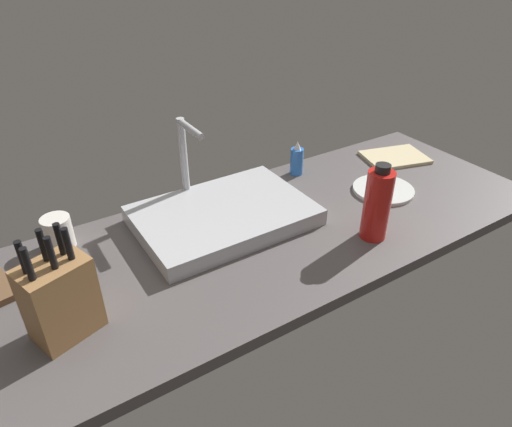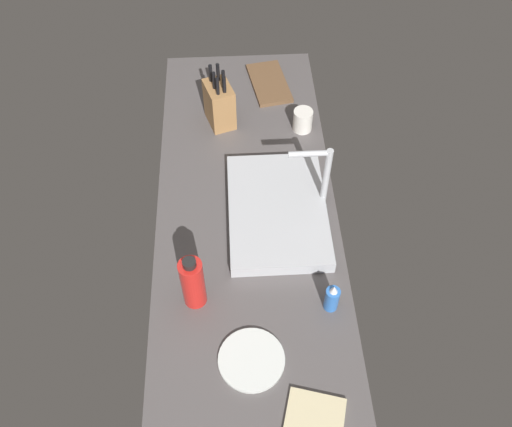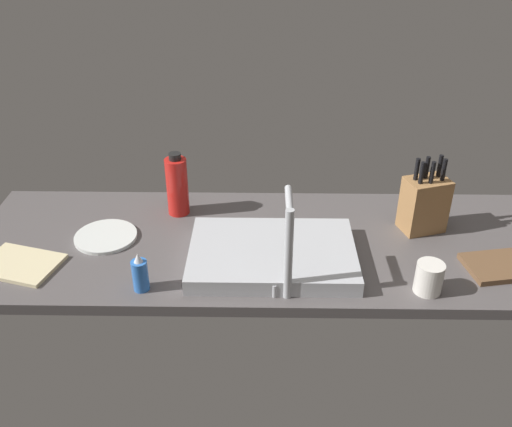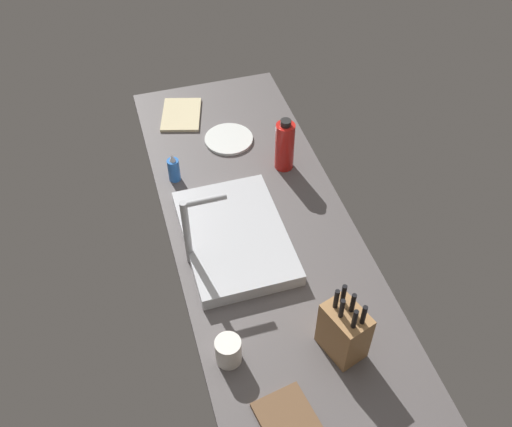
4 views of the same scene
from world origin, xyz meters
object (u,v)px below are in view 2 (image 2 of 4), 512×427
Objects in this scene: sink_basin at (277,211)px; coffee_mug at (303,120)px; faucet at (322,175)px; knife_block at (219,104)px; dinner_plate at (251,360)px; soap_bottle at (332,298)px; water_bottle at (193,282)px; cutting_board at (269,83)px.

sink_basin is 45.76cm from coffee_mug.
knife_block is (-45.70, -34.57, -7.04)cm from faucet.
sink_basin is 55.22cm from dinner_plate.
sink_basin is 53.71cm from knife_block.
soap_bottle is 0.54× the size of water_bottle.
dinner_plate is (21.62, 16.86, -9.93)cm from water_bottle.
soap_bottle is 1.33× the size of coffee_mug.
soap_bottle is at bearing 6.24° from cutting_board.
water_bottle reaches higher than coffee_mug.
coffee_mug is at bearing 162.62° from sink_basin.
soap_bottle is 43.42cm from water_bottle.
faucet is 2.29× the size of soap_bottle.
coffee_mug reaches higher than dinner_plate.
dinner_plate is at bearing -57.28° from soap_bottle.
sink_basin is at bearing 3.50° from knife_block.
soap_bottle is at bearing 3.15° from knife_block.
knife_block is 2.09× the size of soap_bottle.
dinner_plate is (16.67, -25.95, -4.63)cm from soap_bottle.
soap_bottle is at bearing 122.72° from dinner_plate.
faucet is 1.25× the size of water_bottle.
sink_basin is at bearing -75.73° from faucet.
faucet is 1.10× the size of knife_block.
sink_basin is at bearing -159.36° from soap_bottle.
water_bottle is 87.16cm from coffee_mug.
knife_block is at bearing -142.90° from faucet.
soap_bottle reaches higher than dinner_plate.
coffee_mug is at bearing -179.74° from soap_bottle.
dinner_plate is at bearing -12.48° from sink_basin.
dinner_plate is at bearing -13.78° from knife_block.
dinner_plate is (57.72, -27.01, -16.03)cm from faucet.
knife_block reaches higher than sink_basin.
faucet is at bearing 154.92° from dinner_plate.
soap_bottle reaches higher than coffee_mug.
water_bottle is (-4.95, -42.81, 5.30)cm from soap_bottle.
coffee_mug is at bearing 61.91° from knife_block.
cutting_board is 109.73cm from soap_bottle.
water_bottle is (104.05, -30.89, 9.63)cm from cutting_board.
cutting_board is 30.66cm from coffee_mug.
cutting_board is at bearing -157.70° from coffee_mug.
sink_basin is 1.96× the size of knife_block.
soap_bottle is 0.61× the size of dinner_plate.
coffee_mug is at bearing 165.30° from dinner_plate.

